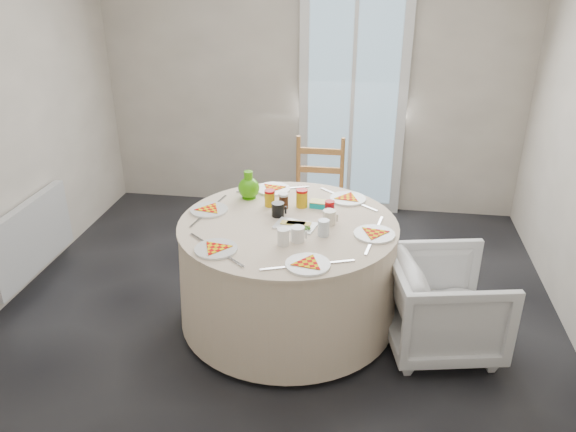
# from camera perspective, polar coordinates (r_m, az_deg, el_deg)

# --- Properties ---
(floor) EXTENTS (4.00, 4.00, 0.00)m
(floor) POSITION_cam_1_polar(r_m,az_deg,el_deg) (4.08, -1.19, -10.09)
(floor) COLOR black
(floor) RESTS_ON ground
(wall_back) EXTENTS (4.00, 0.02, 2.60)m
(wall_back) POSITION_cam_1_polar(r_m,az_deg,el_deg) (5.42, 2.37, 13.90)
(wall_back) COLOR #BCB5A3
(wall_back) RESTS_ON floor
(glass_door) EXTENTS (1.00, 0.08, 2.10)m
(glass_door) POSITION_cam_1_polar(r_m,az_deg,el_deg) (5.40, 6.56, 11.00)
(glass_door) COLOR silver
(glass_door) RESTS_ON floor
(radiator) EXTENTS (0.07, 1.00, 0.55)m
(radiator) POSITION_cam_1_polar(r_m,az_deg,el_deg) (4.73, -24.62, -1.98)
(radiator) COLOR silver
(radiator) RESTS_ON floor
(table) EXTENTS (1.49, 1.49, 0.75)m
(table) POSITION_cam_1_polar(r_m,az_deg,el_deg) (3.86, -0.00, -5.72)
(table) COLOR beige
(table) RESTS_ON floor
(wooden_chair) EXTENTS (0.44, 0.42, 0.98)m
(wooden_chair) POSITION_cam_1_polar(r_m,az_deg,el_deg) (4.73, 3.00, 1.61)
(wooden_chair) COLOR #AA743C
(wooden_chair) RESTS_ON floor
(armchair) EXTENTS (0.76, 0.80, 0.70)m
(armchair) POSITION_cam_1_polar(r_m,az_deg,el_deg) (3.73, 15.67, -7.75)
(armchair) COLOR silver
(armchair) RESTS_ON floor
(place_settings) EXTENTS (1.80, 1.80, 0.03)m
(place_settings) POSITION_cam_1_polar(r_m,az_deg,el_deg) (3.67, 0.00, -0.42)
(place_settings) COLOR white
(place_settings) RESTS_ON table
(jar_cluster) EXTENTS (0.52, 0.31, 0.14)m
(jar_cluster) POSITION_cam_1_polar(r_m,az_deg,el_deg) (3.83, 0.98, 1.48)
(jar_cluster) COLOR #996525
(jar_cluster) RESTS_ON table
(butter_tub) EXTENTS (0.12, 0.10, 0.05)m
(butter_tub) POSITION_cam_1_polar(r_m,az_deg,el_deg) (3.90, 3.10, 1.37)
(butter_tub) COLOR #05A9AA
(butter_tub) RESTS_ON table
(green_pitcher) EXTENTS (0.20, 0.20, 0.20)m
(green_pitcher) POSITION_cam_1_polar(r_m,az_deg,el_deg) (4.02, -4.02, 3.39)
(green_pitcher) COLOR #40A50B
(green_pitcher) RESTS_ON table
(cheese_platter) EXTENTS (0.29, 0.22, 0.03)m
(cheese_platter) POSITION_cam_1_polar(r_m,az_deg,el_deg) (3.62, 0.77, -0.80)
(cheese_platter) COLOR silver
(cheese_platter) RESTS_ON table
(mugs_glasses) EXTENTS (0.67, 0.67, 0.12)m
(mugs_glasses) POSITION_cam_1_polar(r_m,az_deg,el_deg) (3.62, 1.45, -0.15)
(mugs_glasses) COLOR #B0A5A3
(mugs_glasses) RESTS_ON table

